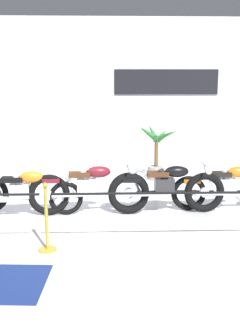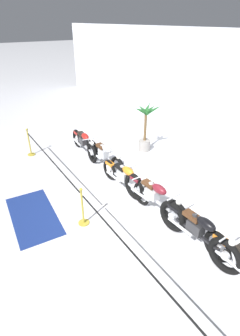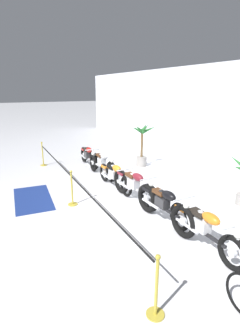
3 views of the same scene
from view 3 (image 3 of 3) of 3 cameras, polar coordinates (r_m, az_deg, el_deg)
ground_plane at (r=8.23m, az=-2.19°, el=-6.33°), size 120.00×120.00×0.00m
back_wall at (r=10.76m, az=23.84°, el=9.41°), size 28.00×0.29×4.20m
motorcycle_red_0 at (r=11.33m, az=-6.95°, el=2.57°), size 2.20×0.62×0.93m
motorcycle_silver_1 at (r=10.13m, az=-3.87°, el=1.01°), size 2.34×0.62×0.95m
motorcycle_orange_2 at (r=8.77m, az=-1.23°, el=-1.61°), size 2.25×0.62×0.90m
motorcycle_maroon_3 at (r=7.76m, az=3.14°, el=-3.99°), size 2.31×0.62×0.97m
motorcycle_black_4 at (r=6.62m, az=9.46°, el=-8.11°), size 2.25×0.62×0.97m
motorcycle_orange_5 at (r=5.87m, az=17.70°, el=-12.37°), size 2.26×0.62×0.92m
potted_palm_right_of_row at (r=11.24m, az=4.81°, el=4.85°), size 0.91×1.04×1.92m
stanchion_far_left at (r=8.90m, az=-13.07°, el=-0.03°), size 8.89×0.28×1.05m
stanchion_mid_left at (r=7.70m, az=-10.37°, el=-5.43°), size 0.28×0.28×1.05m
stanchion_mid_right at (r=4.29m, az=7.87°, el=-25.81°), size 0.28×0.28×1.05m
floor_banner at (r=8.55m, az=-18.43°, el=-6.30°), size 2.23×1.20×0.01m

